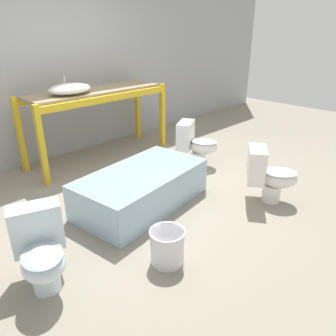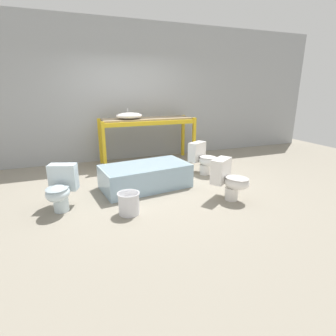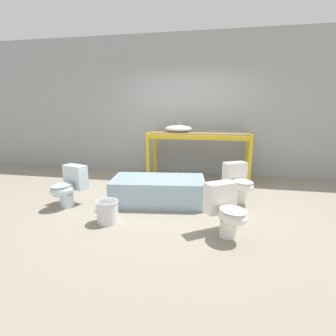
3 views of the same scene
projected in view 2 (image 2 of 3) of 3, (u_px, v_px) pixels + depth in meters
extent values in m
plane|color=gray|center=(150.00, 181.00, 5.04)|extent=(12.00, 12.00, 0.00)
cube|color=#9EA0A3|center=(125.00, 93.00, 6.24)|extent=(10.80, 0.08, 3.20)
cube|color=gold|center=(104.00, 147.00, 5.52)|extent=(0.07, 0.07, 1.05)
cube|color=gold|center=(194.00, 140.00, 6.24)|extent=(0.07, 0.07, 1.05)
cube|color=gold|center=(100.00, 141.00, 6.09)|extent=(0.07, 0.07, 1.05)
cube|color=gold|center=(183.00, 136.00, 6.82)|extent=(0.07, 0.07, 1.05)
cube|color=gold|center=(151.00, 123.00, 5.75)|extent=(2.11, 0.06, 0.09)
cube|color=gold|center=(143.00, 120.00, 6.32)|extent=(2.11, 0.06, 0.09)
cube|color=#998466|center=(147.00, 119.00, 6.02)|extent=(2.04, 0.57, 0.04)
ellipsoid|color=white|center=(129.00, 116.00, 5.79)|extent=(0.59, 0.43, 0.15)
cylinder|color=silver|center=(128.00, 110.00, 5.86)|extent=(0.02, 0.02, 0.08)
cube|color=#99B7CC|center=(145.00, 176.00, 4.65)|extent=(1.61, 0.99, 0.42)
cube|color=#829CAD|center=(145.00, 169.00, 4.61)|extent=(1.52, 0.90, 0.17)
cylinder|color=silver|center=(61.00, 204.00, 3.78)|extent=(0.21, 0.21, 0.21)
ellipsoid|color=silver|center=(58.00, 193.00, 3.65)|extent=(0.43, 0.48, 0.22)
ellipsoid|color=#9FAFB7|center=(57.00, 188.00, 3.63)|extent=(0.41, 0.45, 0.03)
cube|color=silver|center=(63.00, 177.00, 3.87)|extent=(0.43, 0.31, 0.39)
cylinder|color=white|center=(205.00, 169.00, 5.40)|extent=(0.21, 0.21, 0.21)
ellipsoid|color=white|center=(208.00, 161.00, 5.30)|extent=(0.47, 0.50, 0.22)
ellipsoid|color=beige|center=(208.00, 157.00, 5.28)|extent=(0.44, 0.47, 0.03)
cube|color=white|center=(197.00, 152.00, 5.42)|extent=(0.43, 0.35, 0.39)
cylinder|color=white|center=(232.00, 193.00, 4.16)|extent=(0.21, 0.21, 0.21)
ellipsoid|color=white|center=(237.00, 183.00, 4.06)|extent=(0.48, 0.51, 0.22)
ellipsoid|color=beige|center=(237.00, 178.00, 4.04)|extent=(0.46, 0.48, 0.03)
cube|color=white|center=(221.00, 171.00, 4.17)|extent=(0.43, 0.38, 0.39)
cylinder|color=silver|center=(129.00, 203.00, 3.67)|extent=(0.29, 0.29, 0.32)
cylinder|color=silver|center=(128.00, 193.00, 3.63)|extent=(0.31, 0.31, 0.02)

